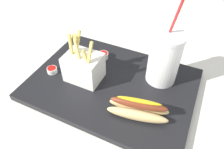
# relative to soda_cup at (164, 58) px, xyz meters

# --- Properties ---
(ground_plane) EXTENTS (2.40, 2.40, 0.02)m
(ground_plane) POSITION_rel_soda_cup_xyz_m (-0.13, -0.08, -0.11)
(ground_plane) COLOR silver
(food_tray) EXTENTS (0.48, 0.35, 0.02)m
(food_tray) POSITION_rel_soda_cup_xyz_m (-0.13, -0.08, -0.09)
(food_tray) COLOR black
(food_tray) RESTS_ON ground_plane
(soda_cup) EXTENTS (0.09, 0.09, 0.26)m
(soda_cup) POSITION_rel_soda_cup_xyz_m (0.00, 0.00, 0.00)
(soda_cup) COLOR white
(soda_cup) RESTS_ON food_tray
(fries_basket) EXTENTS (0.10, 0.08, 0.15)m
(fries_basket) POSITION_rel_soda_cup_xyz_m (-0.21, -0.09, -0.04)
(fries_basket) COLOR white
(fries_basket) RESTS_ON food_tray
(hot_dog_1) EXTENTS (0.16, 0.08, 0.06)m
(hot_dog_1) POSITION_rel_soda_cup_xyz_m (-0.02, -0.16, -0.06)
(hot_dog_1) COLOR #DBB775
(hot_dog_1) RESTS_ON food_tray
(ketchup_cup_1) EXTENTS (0.03, 0.03, 0.02)m
(ketchup_cup_1) POSITION_rel_soda_cup_xyz_m (-0.31, -0.12, -0.07)
(ketchup_cup_1) COLOR white
(ketchup_cup_1) RESTS_ON food_tray
(ketchup_cup_2) EXTENTS (0.03, 0.03, 0.02)m
(ketchup_cup_2) POSITION_rel_soda_cup_xyz_m (-0.20, 0.01, -0.07)
(ketchup_cup_2) COLOR white
(ketchup_cup_2) RESTS_ON food_tray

